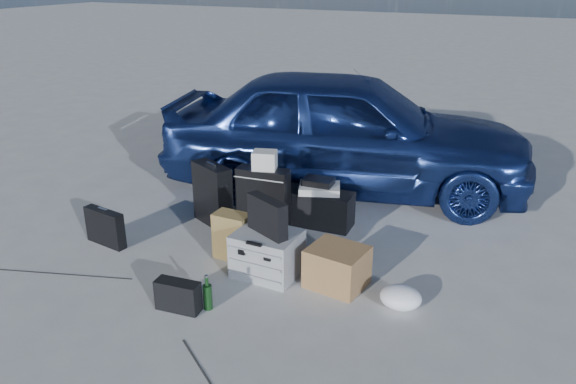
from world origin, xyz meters
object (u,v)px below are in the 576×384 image
object	(u,v)px
pelican_case	(267,253)
briefcase	(105,227)
suitcase_right	(263,199)
green_bottle	(207,293)
car	(346,131)
suitcase_left	(212,194)
duffel_bag	(317,208)
cardboard_box	(337,267)

from	to	relation	value
pelican_case	briefcase	size ratio (longest dim) A/B	1.18
suitcase_right	green_bottle	distance (m)	1.55
car	pelican_case	size ratio (longest dim) A/B	7.85
pelican_case	briefcase	distance (m)	1.68
suitcase_right	green_bottle	bearing A→B (deg)	-84.06
pelican_case	suitcase_left	size ratio (longest dim) A/B	0.84
pelican_case	briefcase	bearing A→B (deg)	-173.43
car	suitcase_right	distance (m)	1.51
duffel_bag	briefcase	bearing A→B (deg)	-145.18
car	duffel_bag	world-z (taller)	car
briefcase	pelican_case	bearing A→B (deg)	14.16
car	briefcase	size ratio (longest dim) A/B	9.23
pelican_case	cardboard_box	size ratio (longest dim) A/B	1.18
green_bottle	suitcase_right	bearing A→B (deg)	101.46
duffel_bag	green_bottle	world-z (taller)	duffel_bag
suitcase_left	green_bottle	distance (m)	1.62
car	suitcase_left	world-z (taller)	car
briefcase	green_bottle	distance (m)	1.59
briefcase	suitcase_left	world-z (taller)	suitcase_left
pelican_case	car	bearing A→B (deg)	93.37
car	briefcase	bearing A→B (deg)	133.21
pelican_case	briefcase	world-z (taller)	pelican_case
car	green_bottle	bearing A→B (deg)	165.04
suitcase_left	green_bottle	size ratio (longest dim) A/B	2.26
pelican_case	cardboard_box	world-z (taller)	pelican_case
cardboard_box	green_bottle	xyz separation A→B (m)	(-0.79, -0.77, -0.03)
pelican_case	suitcase_left	world-z (taller)	suitcase_left
briefcase	suitcase_right	bearing A→B (deg)	47.90
briefcase	suitcase_right	xyz separation A→B (m)	(1.20, 1.00, 0.14)
suitcase_right	car	bearing A→B (deg)	70.11
duffel_bag	cardboard_box	world-z (taller)	duffel_bag
briefcase	car	bearing A→B (deg)	65.14
car	cardboard_box	size ratio (longest dim) A/B	9.23
briefcase	duffel_bag	xyz separation A→B (m)	(1.67, 1.30, 0.00)
car	briefcase	distance (m)	2.92
cardboard_box	briefcase	bearing A→B (deg)	-173.46
cardboard_box	duffel_bag	bearing A→B (deg)	120.77
pelican_case	green_bottle	distance (m)	0.71
pelican_case	cardboard_box	bearing A→B (deg)	8.16
suitcase_left	suitcase_right	xyz separation A→B (m)	(0.52, 0.14, -0.00)
car	cardboard_box	distance (m)	2.34
briefcase	cardboard_box	distance (m)	2.31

